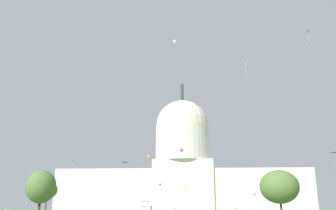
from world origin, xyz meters
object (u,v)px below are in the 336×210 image
capitol_building (183,170)px  kite_violet_low (160,185)px  kite_magenta_mid (182,150)px  kite_cyan_high (307,34)px  event_tent (142,205)px  kite_green_mid (72,162)px  kite_pink_mid (245,66)px  tree_west_far (41,187)px  kite_white_high (175,42)px  kite_orange_low (148,157)px  kite_black_low (125,164)px  tree_east_mid (279,187)px  kite_blue_low (336,155)px  kite_yellow_low (186,187)px  tree_west_mid (47,190)px

capitol_building → kite_violet_low: (-8.70, -42.94, -9.89)m
kite_magenta_mid → kite_cyan_high: kite_cyan_high is taller
event_tent → kite_violet_low: (-0.09, 56.63, 8.00)m
kite_green_mid → kite_pink_mid: 93.71m
kite_violet_low → kite_green_mid: 36.04m
tree_west_far → kite_violet_low: tree_west_far is taller
kite_white_high → kite_orange_low: bearing=123.4°
kite_black_low → kite_orange_low: size_ratio=0.38×
tree_east_mid → kite_blue_low: (1.93, -34.65, 3.74)m
tree_east_mid → tree_west_far: size_ratio=1.20×
tree_west_far → kite_violet_low: size_ratio=4.87×
tree_west_far → kite_yellow_low: bearing=57.3°
capitol_building → tree_west_mid: bearing=-128.3°
kite_violet_low → kite_blue_low: bearing=-33.2°
tree_east_mid → kite_green_mid: kite_green_mid is taller
kite_magenta_mid → kite_black_low: bearing=-3.4°
kite_magenta_mid → kite_pink_mid: size_ratio=1.32×
tree_west_mid → kite_white_high: kite_white_high is taller
tree_east_mid → kite_blue_low: 34.90m
kite_blue_low → kite_yellow_low: bearing=106.9°
tree_east_mid → kite_yellow_low: (-25.73, 44.27, 2.40)m
kite_black_low → kite_blue_low: bearing=-28.5°
event_tent → kite_white_high: size_ratio=2.30×
kite_black_low → kite_green_mid: bearing=111.7°
kite_pink_mid → tree_west_mid: bearing=99.1°
capitol_building → kite_cyan_high: (29.36, -111.41, 19.00)m
tree_west_far → capitol_building: bearing=70.1°
event_tent → kite_green_mid: size_ratio=2.97×
capitol_building → kite_orange_low: bearing=-98.4°
kite_yellow_low → tree_west_far: bearing=93.6°
tree_east_mid → tree_west_far: bearing=-168.8°
kite_orange_low → kite_green_mid: kite_green_mid is taller
event_tent → kite_pink_mid: 39.84m
kite_orange_low → tree_west_far: bearing=-128.7°
kite_green_mid → kite_white_high: kite_white_high is taller
capitol_building → event_tent: size_ratio=19.51×
kite_yellow_low → kite_white_high: kite_white_high is taller
tree_east_mid → kite_cyan_high: 42.54m
event_tent → kite_magenta_mid: kite_magenta_mid is taller
kite_blue_low → kite_white_high: kite_white_high is taller
kite_white_high → tree_west_mid: bearing=98.4°
kite_cyan_high → kite_white_high: (-31.11, 42.95, 20.25)m
tree_west_far → event_tent: bearing=-8.4°
tree_west_far → kite_orange_low: bearing=45.9°
kite_black_low → kite_violet_low: bearing=78.7°
kite_black_low → kite_yellow_low: size_ratio=1.40×
kite_cyan_high → kite_yellow_low: bearing=-128.1°
kite_green_mid → kite_white_high: (41.72, -21.91, 40.34)m
tree_east_mid → kite_cyan_high: kite_cyan_high is taller
tree_west_mid → kite_cyan_high: bearing=-34.0°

